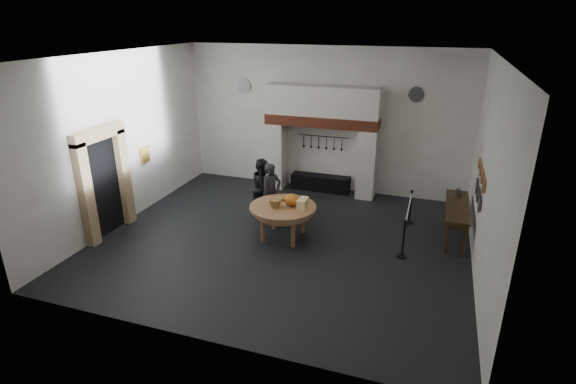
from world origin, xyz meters
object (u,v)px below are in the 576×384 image
(work_table, at_px, (283,207))
(side_table, at_px, (458,206))
(iron_range, at_px, (321,183))
(visitor_far, at_px, (263,187))
(barrier_post_near, at_px, (403,240))
(barrier_post_far, at_px, (410,207))
(visitor_near, at_px, (271,193))

(work_table, xyz_separation_m, side_table, (4.15, 1.39, 0.03))
(iron_range, distance_m, visitor_far, 2.65)
(iron_range, height_order, barrier_post_near, barrier_post_near)
(iron_range, distance_m, barrier_post_far, 3.36)
(visitor_far, height_order, barrier_post_far, visitor_far)
(side_table, bearing_deg, work_table, -161.44)
(work_table, height_order, visitor_near, visitor_near)
(work_table, xyz_separation_m, visitor_far, (-1.01, 1.20, -0.02))
(work_table, xyz_separation_m, barrier_post_near, (2.99, -0.05, -0.39))
(visitor_near, xyz_separation_m, barrier_post_near, (3.61, -0.86, -0.39))
(barrier_post_near, bearing_deg, iron_range, 129.18)
(visitor_near, relative_size, side_table, 0.76)
(iron_range, height_order, work_table, work_table)
(visitor_far, relative_size, barrier_post_near, 1.83)
(barrier_post_far, bearing_deg, iron_range, 151.28)
(visitor_far, bearing_deg, work_table, -135.86)
(work_table, bearing_deg, visitor_near, 127.34)
(iron_range, height_order, visitor_far, visitor_far)
(visitor_far, bearing_deg, barrier_post_near, -103.40)
(barrier_post_near, bearing_deg, barrier_post_far, 90.00)
(work_table, relative_size, visitor_far, 1.02)
(visitor_near, bearing_deg, side_table, -48.68)
(iron_range, relative_size, barrier_post_far, 2.11)
(work_table, distance_m, barrier_post_far, 3.59)
(work_table, bearing_deg, side_table, 18.56)
(iron_range, xyz_separation_m, barrier_post_far, (2.95, -1.61, 0.20))
(visitor_near, distance_m, visitor_far, 0.57)
(iron_range, xyz_separation_m, barrier_post_near, (2.95, -3.61, 0.20))
(iron_range, bearing_deg, side_table, -27.86)
(work_table, relative_size, barrier_post_far, 1.87)
(side_table, bearing_deg, barrier_post_near, -128.59)
(side_table, bearing_deg, visitor_far, -177.92)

